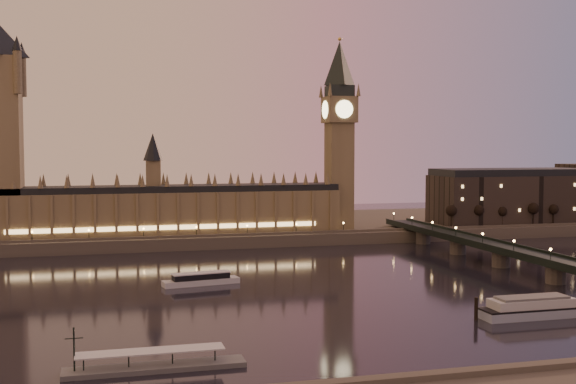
{
  "coord_description": "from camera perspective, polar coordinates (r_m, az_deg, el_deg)",
  "views": [
    {
      "loc": [
        -73.27,
        -251.82,
        51.52
      ],
      "look_at": [
        2.44,
        35.0,
        32.49
      ],
      "focal_mm": 45.0,
      "sensor_mm": 36.0,
      "label": 1
    }
  ],
  "objects": [
    {
      "name": "ground",
      "position": [
        267.28,
        1.42,
        -7.44
      ],
      "size": [
        700.0,
        700.0,
        0.0
      ],
      "primitive_type": "plane",
      "color": "black",
      "rests_on": "ground"
    },
    {
      "name": "far_embankment",
      "position": [
        432.16,
        -0.87,
        -2.78
      ],
      "size": [
        560.0,
        130.0,
        6.0
      ],
      "primitive_type": "cube",
      "color": "#423D35",
      "rests_on": "ground"
    },
    {
      "name": "palace_of_westminster",
      "position": [
        375.47,
        -9.68,
        -0.94
      ],
      "size": [
        180.0,
        26.62,
        52.0
      ],
      "color": "brown",
      "rests_on": "ground"
    },
    {
      "name": "big_ben",
      "position": [
        394.13,
        4.08,
        5.47
      ],
      "size": [
        17.68,
        17.68,
        104.0
      ],
      "color": "brown",
      "rests_on": "ground"
    },
    {
      "name": "westminster_bridge",
      "position": [
        304.5,
        18.29,
        -5.2
      ],
      "size": [
        13.2,
        260.0,
        15.3
      ],
      "color": "black",
      "rests_on": "ground"
    },
    {
      "name": "city_block",
      "position": [
        468.29,
        20.19,
        -0.14
      ],
      "size": [
        155.0,
        45.0,
        34.0
      ],
      "color": "black",
      "rests_on": "ground"
    },
    {
      "name": "bare_tree_0",
      "position": [
        408.78,
        12.77,
        -1.52
      ],
      "size": [
        6.04,
        6.04,
        12.29
      ],
      "color": "black",
      "rests_on": "ground"
    },
    {
      "name": "bare_tree_1",
      "position": [
        416.72,
        14.8,
        -1.45
      ],
      "size": [
        6.04,
        6.04,
        12.29
      ],
      "color": "black",
      "rests_on": "ground"
    },
    {
      "name": "bare_tree_2",
      "position": [
        425.16,
        16.75,
        -1.39
      ],
      "size": [
        6.04,
        6.04,
        12.29
      ],
      "color": "black",
      "rests_on": "ground"
    },
    {
      "name": "bare_tree_3",
      "position": [
        434.07,
        18.62,
        -1.32
      ],
      "size": [
        6.04,
        6.04,
        12.29
      ],
      "color": "black",
      "rests_on": "ground"
    },
    {
      "name": "bare_tree_4",
      "position": [
        443.43,
        20.41,
        -1.26
      ],
      "size": [
        6.04,
        6.04,
        12.29
      ],
      "color": "black",
      "rests_on": "ground"
    },
    {
      "name": "cruise_boat_a",
      "position": [
        271.44,
        -6.89,
        -6.86
      ],
      "size": [
        29.22,
        10.65,
        4.58
      ],
      "rotation": [
        0.0,
        0.0,
        0.16
      ],
      "color": "silver",
      "rests_on": "ground"
    },
    {
      "name": "moored_barge",
      "position": [
        231.4,
        18.69,
        -8.66
      ],
      "size": [
        37.22,
        9.21,
        6.82
      ],
      "rotation": [
        0.0,
        0.0,
        0.01
      ],
      "color": "#93A1BB",
      "rests_on": "ground"
    },
    {
      "name": "pontoon_pier",
      "position": [
        173.17,
        -10.53,
        -13.29
      ],
      "size": [
        41.61,
        6.93,
        11.1
      ],
      "color": "#595B5E",
      "rests_on": "ground"
    }
  ]
}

